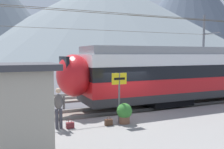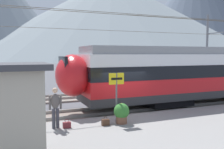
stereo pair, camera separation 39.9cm
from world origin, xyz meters
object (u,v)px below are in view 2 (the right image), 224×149
(passenger_walking, at_px, (55,106))
(handbag_beside_passenger, at_px, (67,125))
(potted_plant_platform_edge, at_px, (122,112))
(handbag_near_sign, at_px, (105,122))
(platform_sign, at_px, (116,86))
(catenary_mast_far_side, at_px, (208,49))

(passenger_walking, relative_size, handbag_beside_passenger, 4.53)
(potted_plant_platform_edge, bearing_deg, handbag_near_sign, -178.66)
(passenger_walking, bearing_deg, potted_plant_platform_edge, -7.80)
(platform_sign, xyz_separation_m, handbag_near_sign, (-0.62, -0.25, -1.49))
(platform_sign, relative_size, potted_plant_platform_edge, 2.47)
(passenger_walking, bearing_deg, catenary_mast_far_side, 30.12)
(handbag_near_sign, bearing_deg, potted_plant_platform_edge, 1.34)
(catenary_mast_far_side, height_order, handbag_beside_passenger, catenary_mast_far_side)
(platform_sign, distance_m, passenger_walking, 2.76)
(platform_sign, distance_m, handbag_beside_passenger, 2.69)
(passenger_walking, distance_m, handbag_near_sign, 2.24)
(passenger_walking, height_order, handbag_near_sign, passenger_walking)
(catenary_mast_far_side, bearing_deg, potted_plant_platform_edge, -144.37)
(catenary_mast_far_side, xyz_separation_m, passenger_walking, (-17.57, -10.19, -2.64))
(handbag_near_sign, bearing_deg, handbag_beside_passenger, 170.63)
(catenary_mast_far_side, bearing_deg, handbag_beside_passenger, -148.92)
(handbag_beside_passenger, relative_size, potted_plant_platform_edge, 0.41)
(catenary_mast_far_side, distance_m, passenger_walking, 20.48)
(platform_sign, bearing_deg, handbag_beside_passenger, 179.68)
(catenary_mast_far_side, height_order, platform_sign, catenary_mast_far_side)
(catenary_mast_far_side, distance_m, handbag_beside_passenger, 20.30)
(handbag_beside_passenger, height_order, potted_plant_platform_edge, potted_plant_platform_edge)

